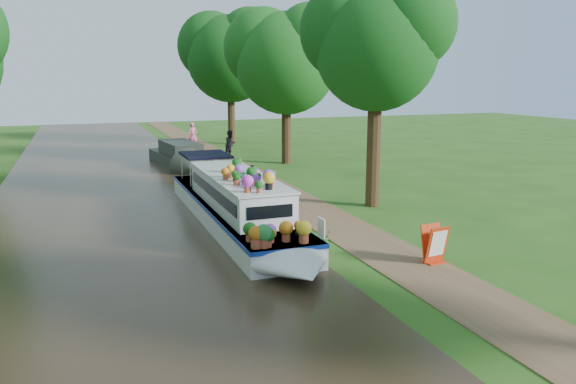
{
  "coord_description": "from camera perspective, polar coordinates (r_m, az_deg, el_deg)",
  "views": [
    {
      "loc": [
        -7.26,
        -16.79,
        5.21
      ],
      "look_at": [
        -0.64,
        0.94,
        1.3
      ],
      "focal_mm": 35.0,
      "sensor_mm": 36.0,
      "label": 1
    }
  ],
  "objects": [
    {
      "name": "plant_boat",
      "position": [
        19.54,
        -5.09,
        -1.25
      ],
      "size": [
        2.29,
        13.52,
        2.28
      ],
      "color": "silver",
      "rests_on": "canal_water"
    },
    {
      "name": "canal_water",
      "position": [
        17.62,
        -15.52,
        -5.93
      ],
      "size": [
        10.0,
        100.0,
        0.02
      ],
      "primitive_type": "cube",
      "color": "black",
      "rests_on": "ground"
    },
    {
      "name": "pedestrian_pink",
      "position": [
        41.53,
        -9.65,
        5.68
      ],
      "size": [
        0.75,
        0.54,
        1.93
      ],
      "primitive_type": "imported",
      "rotation": [
        0.0,
        0.0,
        0.12
      ],
      "color": "#D65874",
      "rests_on": "towpath"
    },
    {
      "name": "towpath",
      "position": [
        19.5,
        6.06,
        -3.84
      ],
      "size": [
        2.2,
        100.0,
        0.03
      ],
      "primitive_type": "cube",
      "color": "brown",
      "rests_on": "ground"
    },
    {
      "name": "tree_near_overhang",
      "position": [
        22.76,
        8.92,
        15.04
      ],
      "size": [
        5.52,
        5.28,
        8.99
      ],
      "color": "black",
      "rests_on": "ground"
    },
    {
      "name": "sandwich_board",
      "position": [
        16.44,
        14.66,
        -5.31
      ],
      "size": [
        0.7,
        0.61,
        1.08
      ],
      "rotation": [
        0.0,
        0.0,
        0.12
      ],
      "color": "#BA2C0D",
      "rests_on": "towpath"
    },
    {
      "name": "tree_near_mid",
      "position": [
        33.99,
        -0.25,
        13.75
      ],
      "size": [
        6.9,
        6.6,
        9.4
      ],
      "color": "black",
      "rests_on": "ground"
    },
    {
      "name": "tree_near_far",
      "position": [
        44.36,
        -5.96,
        13.99
      ],
      "size": [
        7.59,
        7.26,
        10.3
      ],
      "color": "black",
      "rests_on": "ground"
    },
    {
      "name": "pedestrian_dark",
      "position": [
        36.59,
        -5.85,
        4.87
      ],
      "size": [
        1.09,
        1.04,
        1.77
      ],
      "primitive_type": "imported",
      "rotation": [
        0.0,
        0.0,
        0.6
      ],
      "color": "black",
      "rests_on": "towpath"
    },
    {
      "name": "ground",
      "position": [
        19.02,
        2.82,
        -4.24
      ],
      "size": [
        100.0,
        100.0,
        0.0
      ],
      "primitive_type": "plane",
      "color": "#214912",
      "rests_on": "ground"
    },
    {
      "name": "verge_plant",
      "position": [
        18.12,
        3.8,
        -4.42
      ],
      "size": [
        0.44,
        0.41,
        0.39
      ],
      "primitive_type": "imported",
      "rotation": [
        0.0,
        0.0,
        0.38
      ],
      "color": "#276F21",
      "rests_on": "ground"
    },
    {
      "name": "second_boat",
      "position": [
        33.72,
        -10.89,
        3.57
      ],
      "size": [
        2.76,
        7.57,
        1.43
      ],
      "rotation": [
        0.0,
        0.0,
        0.1
      ],
      "color": "black",
      "rests_on": "canal_water"
    }
  ]
}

